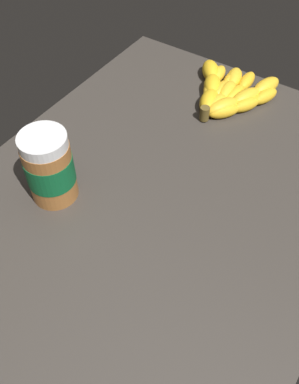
# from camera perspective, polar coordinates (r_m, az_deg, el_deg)

# --- Properties ---
(ground_plane) EXTENTS (0.87, 0.65, 0.03)m
(ground_plane) POSITION_cam_1_polar(r_m,az_deg,el_deg) (0.77, 0.94, -1.08)
(ground_plane) COLOR #38332D
(banana_bunch) EXTENTS (0.21, 0.20, 0.04)m
(banana_bunch) POSITION_cam_1_polar(r_m,az_deg,el_deg) (0.97, 10.40, 13.09)
(banana_bunch) COLOR gold
(banana_bunch) RESTS_ON ground_plane
(peanut_butter_jar) EXTENTS (0.08, 0.08, 0.14)m
(peanut_butter_jar) POSITION_cam_1_polar(r_m,az_deg,el_deg) (0.73, -13.35, 3.21)
(peanut_butter_jar) COLOR #9E602D
(peanut_butter_jar) RESTS_ON ground_plane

